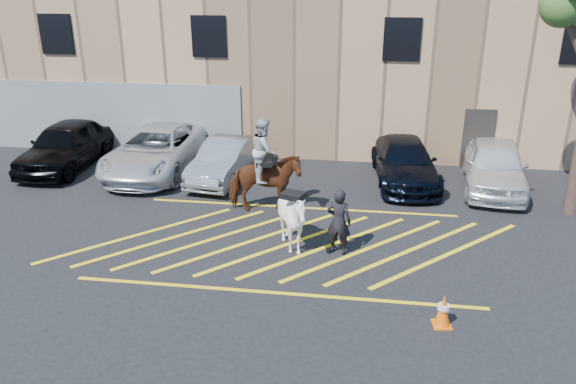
# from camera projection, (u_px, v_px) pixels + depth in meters

# --- Properties ---
(ground) EXTENTS (90.00, 90.00, 0.00)m
(ground) POSITION_uv_depth(u_px,v_px,m) (291.00, 239.00, 15.38)
(ground) COLOR black
(ground) RESTS_ON ground
(car_black_suv) EXTENTS (2.01, 4.98, 1.70)m
(car_black_suv) POSITION_uv_depth(u_px,v_px,m) (66.00, 145.00, 20.76)
(car_black_suv) COLOR black
(car_black_suv) RESTS_ON ground
(car_white_pickup) EXTENTS (2.68, 5.76, 1.60)m
(car_white_pickup) POSITION_uv_depth(u_px,v_px,m) (156.00, 150.00, 20.33)
(car_white_pickup) COLOR silver
(car_white_pickup) RESTS_ON ground
(car_silver_sedan) EXTENTS (2.03, 4.40, 1.40)m
(car_silver_sedan) POSITION_uv_depth(u_px,v_px,m) (226.00, 160.00, 19.61)
(car_silver_sedan) COLOR #8F939C
(car_silver_sedan) RESTS_ON ground
(car_blue_suv) EXTENTS (2.42, 5.03, 1.41)m
(car_blue_suv) POSITION_uv_depth(u_px,v_px,m) (405.00, 162.00, 19.38)
(car_blue_suv) COLOR black
(car_blue_suv) RESTS_ON ground
(car_white_suv) EXTENTS (2.50, 4.94, 1.61)m
(car_white_suv) POSITION_uv_depth(u_px,v_px,m) (495.00, 165.00, 18.70)
(car_white_suv) COLOR white
(car_white_suv) RESTS_ON ground
(handler) EXTENTS (0.72, 0.56, 1.77)m
(handler) POSITION_uv_depth(u_px,v_px,m) (339.00, 222.00, 14.32)
(handler) COLOR black
(handler) RESTS_ON ground
(warehouse) EXTENTS (32.42, 10.20, 7.30)m
(warehouse) POSITION_uv_depth(u_px,v_px,m) (327.00, 48.00, 25.09)
(warehouse) COLOR tan
(warehouse) RESTS_ON ground
(hatching_zone) EXTENTS (12.60, 5.12, 0.01)m
(hatching_zone) POSITION_uv_depth(u_px,v_px,m) (289.00, 244.00, 15.11)
(hatching_zone) COLOR yellow
(hatching_zone) RESTS_ON ground
(mounted_bay) EXTENTS (2.33, 1.35, 2.89)m
(mounted_bay) POSITION_uv_depth(u_px,v_px,m) (264.00, 175.00, 16.73)
(mounted_bay) COLOR #572614
(mounted_bay) RESTS_ON ground
(saddled_white) EXTENTS (1.85, 1.95, 1.74)m
(saddled_white) POSITION_uv_depth(u_px,v_px,m) (293.00, 219.00, 14.47)
(saddled_white) COLOR white
(saddled_white) RESTS_ON ground
(traffic_cone) EXTENTS (0.42, 0.42, 0.73)m
(traffic_cone) POSITION_uv_depth(u_px,v_px,m) (443.00, 310.00, 11.50)
(traffic_cone) COLOR orange
(traffic_cone) RESTS_ON ground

